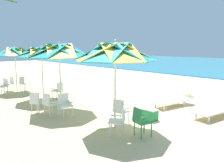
{
  "coord_description": "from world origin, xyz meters",
  "views": [
    {
      "loc": [
        5.47,
        -6.89,
        2.57
      ],
      "look_at": [
        -2.72,
        0.08,
        1.0
      ],
      "focal_mm": 36.88,
      "sensor_mm": 36.0,
      "label": 1
    }
  ],
  "objects_px": {
    "plastic_chair_9": "(9,83)",
    "sun_lounger_1": "(173,100)",
    "plastic_chair_0": "(141,120)",
    "beach_umbrella_0": "(115,53)",
    "plastic_chair_3": "(49,103)",
    "plastic_chair_4": "(65,104)",
    "plastic_chair_7": "(4,85)",
    "plastic_chair_1": "(120,110)",
    "beach_umbrella_2": "(42,53)",
    "plastic_chair_5": "(37,101)",
    "beach_umbrella_3": "(15,52)",
    "beach_umbrella_1": "(59,51)",
    "cooler_box": "(150,114)",
    "plastic_chair_2": "(119,120)",
    "plastic_chair_6": "(58,90)",
    "sun_lounger_0": "(216,109)",
    "plastic_chair_8": "(24,83)"
  },
  "relations": [
    {
      "from": "plastic_chair_1",
      "to": "beach_umbrella_2",
      "type": "xyz_separation_m",
      "value": [
        -5.31,
        -0.37,
        1.83
      ]
    },
    {
      "from": "sun_lounger_0",
      "to": "beach_umbrella_2",
      "type": "bearing_deg",
      "value": -152.13
    },
    {
      "from": "plastic_chair_7",
      "to": "sun_lounger_1",
      "type": "distance_m",
      "value": 9.12
    },
    {
      "from": "cooler_box",
      "to": "plastic_chair_7",
      "type": "bearing_deg",
      "value": -162.29
    },
    {
      "from": "beach_umbrella_1",
      "to": "beach_umbrella_3",
      "type": "distance_m",
      "value": 5.3
    },
    {
      "from": "plastic_chair_0",
      "to": "cooler_box",
      "type": "height_order",
      "value": "plastic_chair_0"
    },
    {
      "from": "plastic_chair_2",
      "to": "plastic_chair_5",
      "type": "xyz_separation_m",
      "value": [
        -3.77,
        -0.9,
        0.0
      ]
    },
    {
      "from": "plastic_chair_3",
      "to": "plastic_chair_5",
      "type": "distance_m",
      "value": 0.61
    },
    {
      "from": "plastic_chair_5",
      "to": "sun_lounger_0",
      "type": "bearing_deg",
      "value": 46.45
    },
    {
      "from": "plastic_chair_1",
      "to": "sun_lounger_0",
      "type": "bearing_deg",
      "value": 63.22
    },
    {
      "from": "beach_umbrella_1",
      "to": "plastic_chair_2",
      "type": "bearing_deg",
      "value": -0.99
    },
    {
      "from": "sun_lounger_0",
      "to": "sun_lounger_1",
      "type": "bearing_deg",
      "value": 177.27
    },
    {
      "from": "plastic_chair_9",
      "to": "beach_umbrella_0",
      "type": "bearing_deg",
      "value": 3.51
    },
    {
      "from": "plastic_chair_1",
      "to": "cooler_box",
      "type": "bearing_deg",
      "value": 73.11
    },
    {
      "from": "plastic_chair_5",
      "to": "plastic_chair_7",
      "type": "xyz_separation_m",
      "value": [
        -4.9,
        0.13,
        0.0
      ]
    },
    {
      "from": "plastic_chair_2",
      "to": "plastic_chair_4",
      "type": "relative_size",
      "value": 1.0
    },
    {
      "from": "plastic_chair_6",
      "to": "sun_lounger_0",
      "type": "bearing_deg",
      "value": 25.76
    },
    {
      "from": "sun_lounger_0",
      "to": "beach_umbrella_1",
      "type": "bearing_deg",
      "value": -138.79
    },
    {
      "from": "plastic_chair_9",
      "to": "beach_umbrella_3",
      "type": "bearing_deg",
      "value": 23.61
    },
    {
      "from": "beach_umbrella_0",
      "to": "plastic_chair_3",
      "type": "relative_size",
      "value": 3.25
    },
    {
      "from": "plastic_chair_0",
      "to": "plastic_chair_9",
      "type": "distance_m",
      "value": 9.95
    },
    {
      "from": "sun_lounger_0",
      "to": "plastic_chair_0",
      "type": "bearing_deg",
      "value": -97.59
    },
    {
      "from": "beach_umbrella_3",
      "to": "sun_lounger_1",
      "type": "bearing_deg",
      "value": 27.55
    },
    {
      "from": "beach_umbrella_3",
      "to": "sun_lounger_0",
      "type": "relative_size",
      "value": 1.21
    },
    {
      "from": "plastic_chair_2",
      "to": "plastic_chair_5",
      "type": "relative_size",
      "value": 1.0
    },
    {
      "from": "plastic_chair_0",
      "to": "plastic_chair_2",
      "type": "height_order",
      "value": "same"
    },
    {
      "from": "beach_umbrella_0",
      "to": "plastic_chair_3",
      "type": "xyz_separation_m",
      "value": [
        -2.68,
        -0.97,
        -1.92
      ]
    },
    {
      "from": "beach_umbrella_0",
      "to": "plastic_chair_4",
      "type": "xyz_separation_m",
      "value": [
        -2.16,
        -0.59,
        -1.92
      ]
    },
    {
      "from": "plastic_chair_3",
      "to": "cooler_box",
      "type": "distance_m",
      "value": 3.81
    },
    {
      "from": "plastic_chair_2",
      "to": "beach_umbrella_3",
      "type": "height_order",
      "value": "beach_umbrella_3"
    },
    {
      "from": "plastic_chair_4",
      "to": "plastic_chair_7",
      "type": "height_order",
      "value": "same"
    },
    {
      "from": "beach_umbrella_2",
      "to": "beach_umbrella_3",
      "type": "height_order",
      "value": "beach_umbrella_2"
    },
    {
      "from": "plastic_chair_5",
      "to": "plastic_chair_9",
      "type": "distance_m",
      "value": 5.74
    },
    {
      "from": "plastic_chair_4",
      "to": "cooler_box",
      "type": "xyz_separation_m",
      "value": [
        2.32,
        2.14,
        -0.3
      ]
    },
    {
      "from": "beach_umbrella_3",
      "to": "plastic_chair_9",
      "type": "relative_size",
      "value": 3.08
    },
    {
      "from": "plastic_chair_7",
      "to": "sun_lounger_1",
      "type": "bearing_deg",
      "value": 32.68
    },
    {
      "from": "plastic_chair_4",
      "to": "plastic_chair_3",
      "type": "bearing_deg",
      "value": -143.63
    },
    {
      "from": "plastic_chair_1",
      "to": "beach_umbrella_1",
      "type": "distance_m",
      "value": 3.54
    },
    {
      "from": "beach_umbrella_2",
      "to": "beach_umbrella_3",
      "type": "distance_m",
      "value": 2.9
    },
    {
      "from": "beach_umbrella_1",
      "to": "plastic_chair_0",
      "type": "bearing_deg",
      "value": 5.4
    },
    {
      "from": "plastic_chair_9",
      "to": "sun_lounger_1",
      "type": "distance_m",
      "value": 9.53
    },
    {
      "from": "beach_umbrella_2",
      "to": "plastic_chair_7",
      "type": "bearing_deg",
      "value": -156.69
    },
    {
      "from": "plastic_chair_1",
      "to": "beach_umbrella_1",
      "type": "bearing_deg",
      "value": -166.8
    },
    {
      "from": "beach_umbrella_1",
      "to": "cooler_box",
      "type": "distance_m",
      "value": 4.32
    },
    {
      "from": "plastic_chair_4",
      "to": "plastic_chair_0",
      "type": "bearing_deg",
      "value": 12.58
    },
    {
      "from": "plastic_chair_7",
      "to": "cooler_box",
      "type": "relative_size",
      "value": 1.73
    },
    {
      "from": "plastic_chair_5",
      "to": "plastic_chair_9",
      "type": "height_order",
      "value": "same"
    },
    {
      "from": "plastic_chair_3",
      "to": "plastic_chair_5",
      "type": "xyz_separation_m",
      "value": [
        -0.55,
        -0.26,
        0.0
      ]
    },
    {
      "from": "plastic_chair_1",
      "to": "plastic_chair_8",
      "type": "relative_size",
      "value": 1.0
    },
    {
      "from": "beach_umbrella_2",
      "to": "plastic_chair_7",
      "type": "relative_size",
      "value": 3.09
    }
  ]
}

